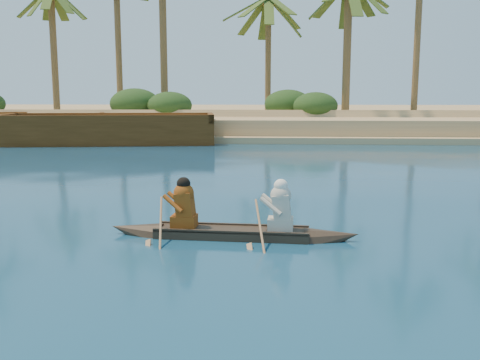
{
  "coord_description": "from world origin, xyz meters",
  "views": [
    {
      "loc": [
        -2.34,
        -8.33,
        2.78
      ],
      "look_at": [
        -3.09,
        3.79,
        0.84
      ],
      "focal_mm": 40.0,
      "sensor_mm": 36.0,
      "label": 1
    }
  ],
  "objects": [
    {
      "name": "sandy_embankment",
      "position": [
        0.0,
        46.89,
        0.53
      ],
      "size": [
        150.0,
        51.0,
        1.5
      ],
      "color": "tan",
      "rests_on": "ground"
    },
    {
      "name": "canoe",
      "position": [
        -3.14,
        1.86,
        0.26
      ],
      "size": [
        4.97,
        0.98,
        1.36
      ],
      "rotation": [
        0.0,
        0.0,
        -0.07
      ],
      "color": "#32281B",
      "rests_on": "ground"
    },
    {
      "name": "shrub_cluster",
      "position": [
        0.0,
        31.5,
        1.2
      ],
      "size": [
        100.0,
        6.0,
        2.4
      ],
      "primitive_type": null,
      "color": "black",
      "rests_on": "ground"
    },
    {
      "name": "ground",
      "position": [
        0.0,
        0.0,
        0.0
      ],
      "size": [
        160.0,
        160.0,
        0.0
      ],
      "primitive_type": "plane",
      "color": "navy",
      "rests_on": "ground"
    },
    {
      "name": "palm_grove",
      "position": [
        0.0,
        35.0,
        8.0
      ],
      "size": [
        110.0,
        14.0,
        16.0
      ],
      "primitive_type": null,
      "color": "#385B20",
      "rests_on": "ground"
    },
    {
      "name": "barge_mid",
      "position": [
        -11.77,
        22.0,
        0.7
      ],
      "size": [
        12.39,
        5.62,
        1.99
      ],
      "rotation": [
        0.0,
        0.0,
        0.14
      ],
      "color": "#5F3414",
      "rests_on": "ground"
    },
    {
      "name": "barge_left",
      "position": [
        -19.46,
        26.61,
        0.66
      ],
      "size": [
        11.89,
        7.13,
        1.88
      ],
      "rotation": [
        0.0,
        0.0,
        0.32
      ],
      "color": "#5F3414",
      "rests_on": "ground"
    }
  ]
}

